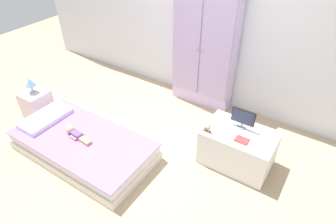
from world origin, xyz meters
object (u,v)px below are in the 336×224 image
(tv_stand, at_px, (238,148))
(wardrobe, at_px, (204,48))
(bed, at_px, (84,146))
(rocking_horse_toy, at_px, (208,128))
(doll, at_px, (74,133))
(book_red, at_px, (242,140))
(nightstand, at_px, (37,104))
(table_lamp, at_px, (30,83))
(tv_monitor, at_px, (243,118))

(tv_stand, bearing_deg, wardrobe, 136.19)
(bed, distance_m, rocking_horse_toy, 1.46)
(doll, distance_m, book_red, 1.87)
(bed, height_order, doll, doll)
(nightstand, relative_size, table_lamp, 1.71)
(rocking_horse_toy, bearing_deg, nightstand, -168.73)
(doll, distance_m, rocking_horse_toy, 1.52)
(bed, bearing_deg, book_red, 24.35)
(doll, distance_m, wardrobe, 1.97)
(book_red, bearing_deg, tv_monitor, 112.81)
(doll, bearing_deg, nightstand, 168.24)
(tv_monitor, height_order, rocking_horse_toy, tv_monitor)
(tv_monitor, xyz_separation_m, rocking_horse_toy, (-0.28, -0.26, -0.09))
(tv_stand, relative_size, rocking_horse_toy, 7.20)
(table_lamp, xyz_separation_m, tv_monitor, (2.61, 0.73, 0.06))
(tv_stand, bearing_deg, rocking_horse_toy, -149.42)
(table_lamp, relative_size, tv_stand, 0.28)
(wardrobe, relative_size, rocking_horse_toy, 15.96)
(bed, bearing_deg, tv_monitor, 31.29)
(nightstand, relative_size, wardrobe, 0.22)
(nightstand, distance_m, tv_monitor, 2.74)
(bed, relative_size, doll, 4.20)
(doll, relative_size, tv_stand, 0.51)
(rocking_horse_toy, height_order, book_red, rocking_horse_toy)
(tv_stand, distance_m, tv_monitor, 0.36)
(rocking_horse_toy, xyz_separation_m, book_red, (0.36, 0.07, -0.04))
(bed, relative_size, book_red, 11.99)
(nightstand, height_order, table_lamp, table_lamp)
(table_lamp, bearing_deg, tv_stand, 13.73)
(doll, distance_m, table_lamp, 1.03)
(bed, bearing_deg, table_lamp, 169.82)
(bed, bearing_deg, nightstand, 169.82)
(wardrobe, distance_m, tv_stand, 1.42)
(bed, xyz_separation_m, tv_monitor, (1.52, 0.93, 0.46))
(doll, distance_m, nightstand, 1.01)
(wardrobe, distance_m, book_red, 1.45)
(nightstand, xyz_separation_m, book_red, (2.69, 0.53, 0.26))
(bed, bearing_deg, rocking_horse_toy, 27.94)
(doll, height_order, tv_monitor, tv_monitor)
(bed, height_order, rocking_horse_toy, rocking_horse_toy)
(wardrobe, xyz_separation_m, book_red, (0.98, -1.00, -0.40))
(tv_stand, bearing_deg, book_red, -63.13)
(nightstand, bearing_deg, bed, -10.18)
(nightstand, xyz_separation_m, table_lamp, (-0.00, 0.00, 0.33))
(bed, relative_size, table_lamp, 7.64)
(tv_stand, distance_m, book_red, 0.26)
(doll, bearing_deg, tv_monitor, 29.85)
(tv_stand, bearing_deg, bed, -151.54)
(tv_monitor, bearing_deg, nightstand, -164.39)
(bed, xyz_separation_m, doll, (-0.11, -0.01, 0.16))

